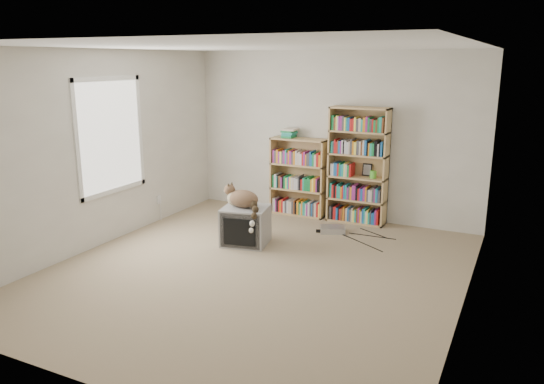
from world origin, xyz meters
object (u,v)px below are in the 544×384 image
at_px(bookcase_tall, 358,168).
at_px(crt_tv, 246,225).
at_px(bookcase_short, 299,180).
at_px(dvd_player, 333,229).
at_px(cat, 244,202).

bearing_deg(bookcase_tall, crt_tv, -122.78).
height_order(bookcase_short, dvd_player, bookcase_short).
xyz_separation_m(crt_tv, dvd_player, (0.87, 0.95, -0.21)).
bearing_deg(crt_tv, cat, -88.19).
bearing_deg(crt_tv, bookcase_tall, 45.62).
bearing_deg(bookcase_short, crt_tv, -92.85).
xyz_separation_m(crt_tv, cat, (0.01, -0.05, 0.33)).
xyz_separation_m(bookcase_tall, bookcase_short, (-0.94, 0.00, -0.27)).
relative_size(crt_tv, cat, 1.08).
xyz_separation_m(cat, dvd_player, (0.86, 1.00, -0.54)).
relative_size(bookcase_short, dvd_player, 3.47).
relative_size(cat, dvd_player, 1.77).
distance_m(cat, bookcase_tall, 1.93).
bearing_deg(cat, bookcase_short, 89.66).
distance_m(crt_tv, dvd_player, 1.31).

